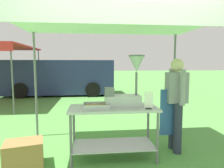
{
  "coord_description": "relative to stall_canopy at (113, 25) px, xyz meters",
  "views": [
    {
      "loc": [
        -0.39,
        -1.87,
        1.53
      ],
      "look_at": [
        -0.05,
        1.37,
        1.19
      ],
      "focal_mm": 31.78,
      "sensor_mm": 36.0,
      "label": 1
    }
  ],
  "objects": [
    {
      "name": "supply_crate",
      "position": [
        -1.34,
        -0.21,
        -1.94
      ],
      "size": [
        0.62,
        0.51,
        0.39
      ],
      "color": "olive",
      "rests_on": "ground"
    },
    {
      "name": "vendor",
      "position": [
        1.1,
        0.09,
        -1.23
      ],
      "size": [
        0.45,
        0.53,
        1.61
      ],
      "color": "#2D3347",
      "rests_on": "ground"
    },
    {
      "name": "donut_tray",
      "position": [
        -0.27,
        -0.14,
        -1.26
      ],
      "size": [
        0.4,
        0.31,
        0.07
      ],
      "color": "#B7B7BC",
      "rests_on": "donut_cart"
    },
    {
      "name": "donut_cart",
      "position": [
        0.0,
        -0.1,
        -1.52
      ],
      "size": [
        1.38,
        0.6,
        0.85
      ],
      "color": "#B7B7BC",
      "rests_on": "ground"
    },
    {
      "name": "van_navy",
      "position": [
        -1.9,
        6.88,
        -1.25
      ],
      "size": [
        5.18,
        2.15,
        1.69
      ],
      "color": "navy",
      "rests_on": "ground"
    },
    {
      "name": "menu_sign",
      "position": [
        0.52,
        -0.28,
        -1.17
      ],
      "size": [
        0.13,
        0.05,
        0.26
      ],
      "color": "black",
      "rests_on": "donut_cart"
    },
    {
      "name": "stall_canopy",
      "position": [
        0.0,
        0.0,
        0.0
      ],
      "size": [
        3.18,
        2.25,
        2.21
      ],
      "color": "slate",
      "rests_on": "ground"
    },
    {
      "name": "donut_fryer",
      "position": [
        0.21,
        -0.07,
        -0.99
      ],
      "size": [
        0.62,
        0.28,
        0.81
      ],
      "color": "#B7B7BC",
      "rests_on": "donut_cart"
    },
    {
      "name": "ground_plane",
      "position": [
        0.05,
        4.73,
        -2.13
      ],
      "size": [
        70.0,
        70.0,
        0.0
      ],
      "primitive_type": "plane",
      "color": "#519342"
    }
  ]
}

